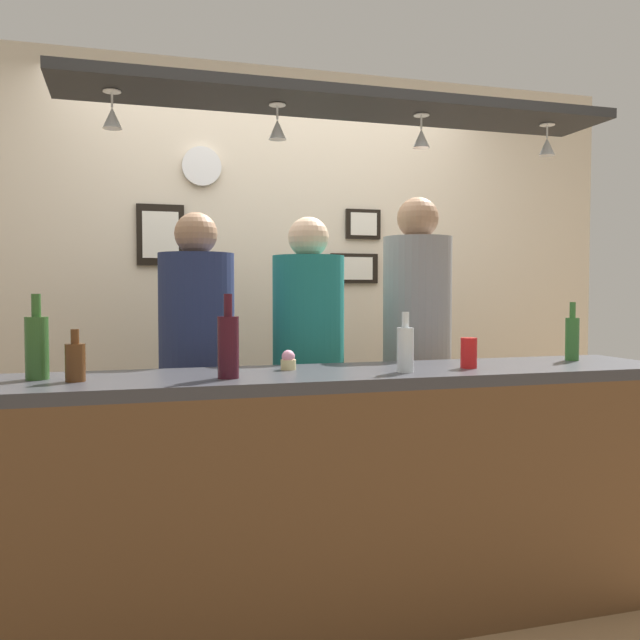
{
  "coord_description": "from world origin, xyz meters",
  "views": [
    {
      "loc": [
        -0.86,
        -2.82,
        1.29
      ],
      "look_at": [
        0.0,
        0.1,
        1.16
      ],
      "focal_mm": 37.86,
      "sensor_mm": 36.0,
      "label": 1
    }
  ],
  "objects_px": {
    "bottle_beer_brown_stubby": "(75,361)",
    "bottle_beer_green_import": "(572,337)",
    "cupcake": "(288,361)",
    "picture_frame_caricature": "(161,235)",
    "person_right_grey_shirt": "(417,337)",
    "bottle_champagne_green": "(37,346)",
    "drink_can": "(469,353)",
    "picture_frame_upper_small": "(363,224)",
    "person_left_navy_shirt": "(197,357)",
    "wall_clock": "(202,166)",
    "person_middle_teal_shirt": "(308,355)",
    "picture_frame_lower_pair": "(354,268)",
    "bottle_wine_dark_red": "(228,345)",
    "bottle_soda_clear": "(405,348)"
  },
  "relations": [
    {
      "from": "bottle_beer_brown_stubby",
      "to": "bottle_beer_green_import",
      "type": "relative_size",
      "value": 0.69
    },
    {
      "from": "cupcake",
      "to": "picture_frame_caricature",
      "type": "relative_size",
      "value": 0.23
    },
    {
      "from": "person_right_grey_shirt",
      "to": "picture_frame_caricature",
      "type": "bearing_deg",
      "value": 146.48
    },
    {
      "from": "bottle_champagne_green",
      "to": "drink_can",
      "type": "distance_m",
      "value": 1.63
    },
    {
      "from": "person_right_grey_shirt",
      "to": "picture_frame_upper_small",
      "type": "distance_m",
      "value": 1.02
    },
    {
      "from": "person_left_navy_shirt",
      "to": "picture_frame_upper_small",
      "type": "height_order",
      "value": "picture_frame_upper_small"
    },
    {
      "from": "picture_frame_caricature",
      "to": "wall_clock",
      "type": "xyz_separation_m",
      "value": [
        0.23,
        -0.01,
        0.39
      ]
    },
    {
      "from": "drink_can",
      "to": "wall_clock",
      "type": "bearing_deg",
      "value": 121.4
    },
    {
      "from": "bottle_beer_green_import",
      "to": "bottle_champagne_green",
      "type": "height_order",
      "value": "bottle_champagne_green"
    },
    {
      "from": "person_right_grey_shirt",
      "to": "drink_can",
      "type": "height_order",
      "value": "person_right_grey_shirt"
    },
    {
      "from": "person_middle_teal_shirt",
      "to": "wall_clock",
      "type": "distance_m",
      "value": 1.34
    },
    {
      "from": "picture_frame_lower_pair",
      "to": "person_left_navy_shirt",
      "type": "bearing_deg",
      "value": -142.47
    },
    {
      "from": "bottle_wine_dark_red",
      "to": "bottle_champagne_green",
      "type": "distance_m",
      "value": 0.67
    },
    {
      "from": "drink_can",
      "to": "picture_frame_lower_pair",
      "type": "height_order",
      "value": "picture_frame_lower_pair"
    },
    {
      "from": "bottle_soda_clear",
      "to": "bottle_beer_green_import",
      "type": "bearing_deg",
      "value": 12.09
    },
    {
      "from": "person_middle_teal_shirt",
      "to": "picture_frame_upper_small",
      "type": "distance_m",
      "value": 1.21
    },
    {
      "from": "bottle_soda_clear",
      "to": "picture_frame_upper_small",
      "type": "xyz_separation_m",
      "value": [
        0.38,
        1.52,
        0.62
      ]
    },
    {
      "from": "picture_frame_lower_pair",
      "to": "wall_clock",
      "type": "bearing_deg",
      "value": -179.61
    },
    {
      "from": "bottle_beer_green_import",
      "to": "bottle_champagne_green",
      "type": "distance_m",
      "value": 2.21
    },
    {
      "from": "picture_frame_upper_small",
      "to": "wall_clock",
      "type": "distance_m",
      "value": 1.02
    },
    {
      "from": "picture_frame_lower_pair",
      "to": "bottle_beer_brown_stubby",
      "type": "bearing_deg",
      "value": -136.5
    },
    {
      "from": "drink_can",
      "to": "picture_frame_upper_small",
      "type": "distance_m",
      "value": 1.61
    },
    {
      "from": "wall_clock",
      "to": "person_middle_teal_shirt",
      "type": "bearing_deg",
      "value": -62.69
    },
    {
      "from": "person_right_grey_shirt",
      "to": "wall_clock",
      "type": "xyz_separation_m",
      "value": [
        -0.97,
        0.79,
        0.93
      ]
    },
    {
      "from": "bottle_beer_green_import",
      "to": "picture_frame_lower_pair",
      "type": "xyz_separation_m",
      "value": [
        -0.56,
        1.33,
        0.34
      ]
    },
    {
      "from": "person_right_grey_shirt",
      "to": "bottle_beer_brown_stubby",
      "type": "relative_size",
      "value": 9.75
    },
    {
      "from": "person_right_grey_shirt",
      "to": "picture_frame_upper_small",
      "type": "xyz_separation_m",
      "value": [
        0.0,
        0.79,
        0.63
      ]
    },
    {
      "from": "person_left_navy_shirt",
      "to": "bottle_beer_green_import",
      "type": "relative_size",
      "value": 6.33
    },
    {
      "from": "wall_clock",
      "to": "drink_can",
      "type": "bearing_deg",
      "value": -58.6
    },
    {
      "from": "bottle_champagne_green",
      "to": "bottle_beer_brown_stubby",
      "type": "bearing_deg",
      "value": -35.91
    },
    {
      "from": "bottle_beer_green_import",
      "to": "bottle_beer_brown_stubby",
      "type": "bearing_deg",
      "value": -176.96
    },
    {
      "from": "person_left_navy_shirt",
      "to": "drink_can",
      "type": "bearing_deg",
      "value": -33.56
    },
    {
      "from": "picture_frame_lower_pair",
      "to": "picture_frame_upper_small",
      "type": "xyz_separation_m",
      "value": [
        0.06,
        0.0,
        0.27
      ]
    },
    {
      "from": "bottle_wine_dark_red",
      "to": "cupcake",
      "type": "distance_m",
      "value": 0.34
    },
    {
      "from": "cupcake",
      "to": "picture_frame_lower_pair",
      "type": "relative_size",
      "value": 0.26
    },
    {
      "from": "picture_frame_lower_pair",
      "to": "wall_clock",
      "type": "height_order",
      "value": "wall_clock"
    },
    {
      "from": "picture_frame_caricature",
      "to": "cupcake",
      "type": "bearing_deg",
      "value": -72.6
    },
    {
      "from": "bottle_soda_clear",
      "to": "drink_can",
      "type": "bearing_deg",
      "value": 10.28
    },
    {
      "from": "person_right_grey_shirt",
      "to": "bottle_beer_brown_stubby",
      "type": "distance_m",
      "value": 1.7
    },
    {
      "from": "bottle_wine_dark_red",
      "to": "picture_frame_caricature",
      "type": "xyz_separation_m",
      "value": [
        -0.15,
        1.5,
        0.5
      ]
    },
    {
      "from": "person_right_grey_shirt",
      "to": "bottle_wine_dark_red",
      "type": "distance_m",
      "value": 1.27
    },
    {
      "from": "picture_frame_lower_pair",
      "to": "person_middle_teal_shirt",
      "type": "bearing_deg",
      "value": -122.65
    },
    {
      "from": "bottle_wine_dark_red",
      "to": "cupcake",
      "type": "bearing_deg",
      "value": 35.44
    },
    {
      "from": "person_right_grey_shirt",
      "to": "bottle_beer_green_import",
      "type": "xyz_separation_m",
      "value": [
        0.51,
        -0.53,
        0.02
      ]
    },
    {
      "from": "bottle_beer_brown_stubby",
      "to": "bottle_champagne_green",
      "type": "xyz_separation_m",
      "value": [
        -0.13,
        0.1,
        0.05
      ]
    },
    {
      "from": "person_left_navy_shirt",
      "to": "picture_frame_lower_pair",
      "type": "xyz_separation_m",
      "value": [
        1.03,
        0.79,
        0.44
      ]
    },
    {
      "from": "person_middle_teal_shirt",
      "to": "bottle_wine_dark_red",
      "type": "xyz_separation_m",
      "value": [
        -0.49,
        -0.71,
        0.11
      ]
    },
    {
      "from": "bottle_champagne_green",
      "to": "bottle_soda_clear",
      "type": "bearing_deg",
      "value": -7.57
    },
    {
      "from": "person_middle_teal_shirt",
      "to": "drink_can",
      "type": "bearing_deg",
      "value": -54.19
    },
    {
      "from": "bottle_soda_clear",
      "to": "cupcake",
      "type": "xyz_separation_m",
      "value": [
        -0.41,
        0.2,
        -0.06
      ]
    }
  ]
}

